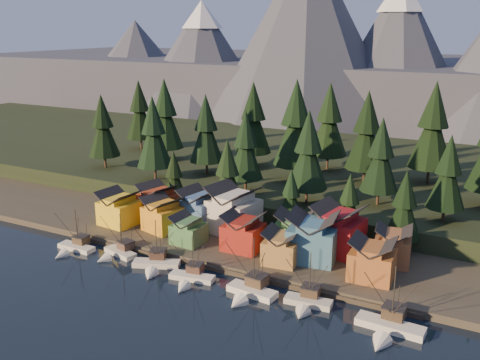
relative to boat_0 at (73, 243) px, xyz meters
The scene contains 44 objects.
ground 35.69m from the boat_0, 14.60° to the right, with size 500.00×500.00×0.00m, color black.
shore_strip 46.39m from the boat_0, 41.97° to the left, with size 400.00×50.00×1.50m, color #3B362A.
hillside 88.05m from the boat_0, 66.95° to the left, with size 420.00×100.00×6.00m, color black.
dock 35.32m from the boat_0, 12.30° to the left, with size 80.00×4.00×1.00m, color #433B30.
mountain_ridge 208.23m from the boat_0, 81.58° to the left, with size 560.00×190.00×90.00m.
boat_0 is the anchor object (origin of this frame).
boat_1 10.70m from the boat_0, 12.84° to the left, with size 9.01×9.51×10.56m.
boat_2 21.57m from the boat_0, ahead, with size 10.43×10.85×11.16m.
boat_3 31.22m from the boat_0, ahead, with size 9.56×10.17×10.27m.
boat_4 44.23m from the boat_0, ahead, with size 10.11×10.81×12.46m.
boat_5 55.14m from the boat_0, ahead, with size 8.96×9.62×11.03m.
boat_6 69.95m from the boat_0, ahead, with size 11.70×12.64×12.45m.
house_front_0 15.72m from the boat_0, 87.21° to the left, with size 9.27×8.86×8.45m.
house_front_1 21.33m from the boat_0, 52.98° to the left, with size 9.67×9.45×8.26m.
house_front_2 26.04m from the boat_0, 30.23° to the left, with size 7.00×7.05×6.54m.
house_front_3 38.27m from the boat_0, 24.14° to the left, with size 8.07×7.70×8.19m.
house_front_4 46.86m from the boat_0, 16.34° to the left, with size 7.62×8.11×7.10m.
house_front_5 53.14m from the boat_0, 18.94° to the left, with size 10.75×9.99×10.18m.
house_front_6 64.91m from the boat_0, 12.70° to the left, with size 8.52×8.09×8.21m.
house_back_0 24.27m from the boat_0, 73.39° to the left, with size 9.95×9.72×8.97m.
house_back_1 30.31m from the boat_0, 50.68° to the left, with size 9.67×9.76×9.36m.
house_back_2 37.11m from the boat_0, 39.69° to the left, with size 12.19×11.49×11.28m.
house_back_3 49.45m from the boat_0, 26.14° to the left, with size 9.13×8.40×8.20m.
house_back_4 58.66m from the boat_0, 23.87° to the left, with size 11.13×10.81×10.58m.
house_back_5 69.29m from the boat_0, 19.47° to the left, with size 8.10×8.17×7.98m.
tree_hill_0 53.66m from the boat_0, 122.61° to the left, with size 9.79×9.79×22.82m.
tree_hill_1 63.81m from the boat_0, 104.73° to the left, with size 11.49×11.49×26.76m.
tree_hill_2 42.99m from the boat_0, 98.05° to the left, with size 10.33×10.33×24.07m.
tree_hill_3 53.97m from the boat_0, 84.98° to the left, with size 10.21×10.21×23.79m.
tree_hill_4 69.67m from the boat_0, 79.30° to the left, with size 11.32×11.32×26.37m.
tree_hill_5 49.41m from the boat_0, 61.27° to the left, with size 9.34×9.34×21.77m.
tree_hill_6 66.77m from the boat_0, 61.45° to the left, with size 12.38×12.38×28.84m.
tree_hill_7 58.69m from the boat_0, 43.95° to the left, with size 10.06×10.06×23.43m.
tree_hill_8 81.57m from the boat_0, 52.43° to the left, with size 11.15×11.15×25.97m.
tree_hill_9 74.57m from the boat_0, 39.17° to the left, with size 9.35×9.35×21.78m.
tree_hill_10 97.91m from the boat_0, 47.76° to the left, with size 12.25×12.25×28.53m.
tree_hill_11 84.61m from the boat_0, 29.51° to the left, with size 8.59×8.59×20.01m.
tree_hill_15 82.85m from the boat_0, 64.72° to the left, with size 11.41×11.41×26.57m.
tree_hill_16 78.68m from the boat_0, 115.91° to the left, with size 10.54×10.54×24.54m.
tree_shore_0 32.74m from the boat_0, 78.20° to the left, with size 6.86×6.86×15.98m.
tree_shore_1 39.79m from the boat_0, 54.07° to the left, with size 8.83×8.83×20.58m.
tree_shore_2 50.80m from the boat_0, 38.16° to the left, with size 6.47×6.47×15.08m.
tree_shore_3 62.36m from the boat_0, 30.11° to the left, with size 6.78×6.78×15.79m.
tree_shore_4 73.06m from the boat_0, 25.35° to the left, with size 7.77×7.77×18.11m.
Camera 1 is at (49.48, -71.82, 48.54)m, focal length 40.00 mm.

